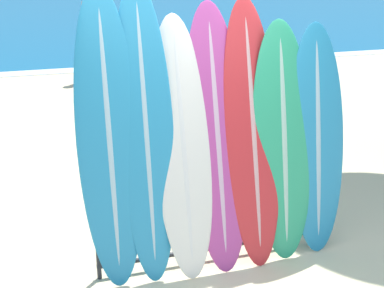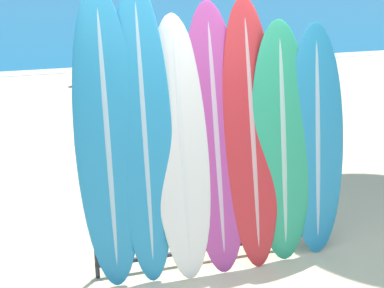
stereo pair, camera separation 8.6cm
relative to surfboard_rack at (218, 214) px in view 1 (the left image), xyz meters
The scene contains 13 objects.
ground_plane 0.62m from the surfboard_rack, 99.59° to the right, with size 160.00×160.00×0.00m, color beige.
surfboard_rack is the anchor object (origin of this frame).
surfboard_slot_0 1.24m from the surfboard_rack, behind, with size 0.54×0.51×2.52m.
surfboard_slot_1 1.04m from the surfboard_rack, behind, with size 0.49×0.58×2.56m.
surfboard_slot_2 0.74m from the surfboard_rack, behind, with size 0.53×0.70×2.26m.
surfboard_slot_3 0.71m from the surfboard_rack, 85.65° to the left, with size 0.56×0.69×2.36m.
surfboard_slot_4 0.80m from the surfboard_rack, ahead, with size 0.53×0.70×2.39m.
surfboard_slot_5 0.89m from the surfboard_rack, ahead, with size 0.60×0.51×2.20m.
surfboard_slot_6 1.15m from the surfboard_rack, ahead, with size 0.57×0.44×2.16m.
person_near_water 2.35m from the surfboard_rack, 98.23° to the left, with size 0.23×0.30×1.75m.
person_mid_beach 8.02m from the surfboard_rack, 91.21° to the left, with size 0.29×0.31×1.81m.
person_far_left 4.27m from the surfboard_rack, 57.37° to the left, with size 0.21×0.26×1.53m.
person_far_right 6.20m from the surfboard_rack, 84.10° to the left, with size 0.24×0.26×1.54m.
Camera 1 is at (-1.47, -3.74, 2.73)m, focal length 50.00 mm.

